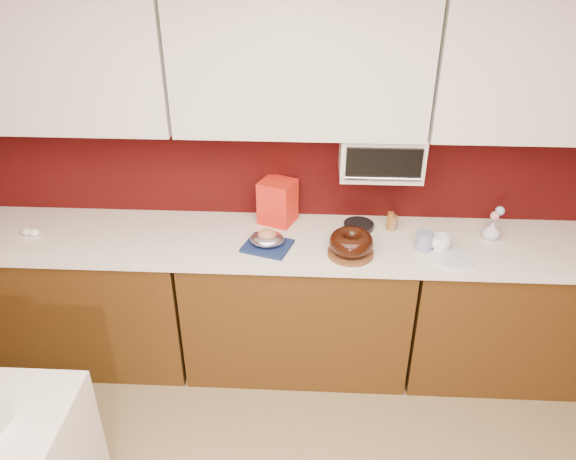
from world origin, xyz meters
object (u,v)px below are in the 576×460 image
at_px(coffee_mug, 441,241).
at_px(flower_vase, 492,229).
at_px(bundt_cake, 351,242).
at_px(foil_ham_nest, 267,239).
at_px(pandoro_box, 278,202).
at_px(blue_jar, 424,241).
at_px(toaster_oven, 381,153).

distance_m(coffee_mug, flower_vase, 0.34).
distance_m(bundt_cake, flower_vase, 0.84).
bearing_deg(foil_ham_nest, pandoro_box, 82.86).
relative_size(coffee_mug, flower_vase, 0.87).
relative_size(foil_ham_nest, blue_jar, 1.75).
distance_m(toaster_oven, pandoro_box, 0.67).
distance_m(bundt_cake, pandoro_box, 0.56).
bearing_deg(toaster_oven, flower_vase, -8.08).
distance_m(foil_ham_nest, flower_vase, 1.28).
bearing_deg(blue_jar, flower_vase, 19.09).
xyz_separation_m(pandoro_box, flower_vase, (1.23, -0.14, -0.07)).
distance_m(toaster_oven, bundt_cake, 0.53).
relative_size(bundt_cake, coffee_mug, 2.30).
bearing_deg(blue_jar, foil_ham_nest, -178.32).
bearing_deg(blue_jar, pandoro_box, 161.40).
bearing_deg(pandoro_box, foil_ham_nest, -74.91).
xyz_separation_m(toaster_oven, flower_vase, (0.65, -0.09, -0.41)).
xyz_separation_m(blue_jar, flower_vase, (0.40, 0.14, 0.01)).
distance_m(foil_ham_nest, blue_jar, 0.87).
bearing_deg(blue_jar, toaster_oven, 137.34).
distance_m(foil_ham_nest, pandoro_box, 0.32).
xyz_separation_m(coffee_mug, blue_jar, (-0.09, -0.00, 0.00)).
xyz_separation_m(pandoro_box, coffee_mug, (0.92, -0.28, -0.08)).
bearing_deg(flower_vase, foil_ham_nest, -172.62).
bearing_deg(toaster_oven, bundt_cake, -116.61).
xyz_separation_m(toaster_oven, bundt_cake, (-0.16, -0.31, -0.40)).
height_order(foil_ham_nest, coffee_mug, coffee_mug).
bearing_deg(coffee_mug, flower_vase, 23.53).
height_order(bundt_cake, blue_jar, bundt_cake).
xyz_separation_m(bundt_cake, blue_jar, (0.41, 0.08, -0.03)).
height_order(toaster_oven, blue_jar, toaster_oven).
distance_m(blue_jar, flower_vase, 0.43).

